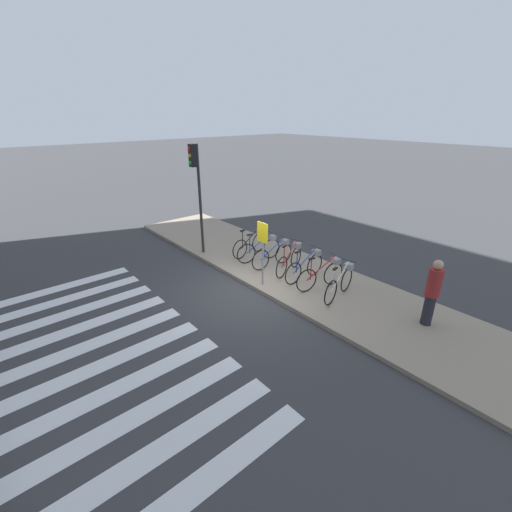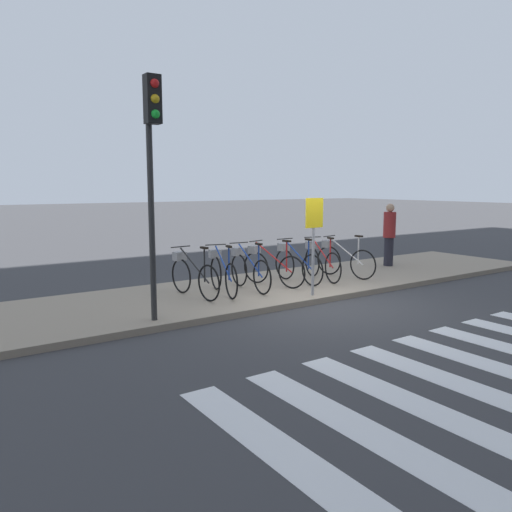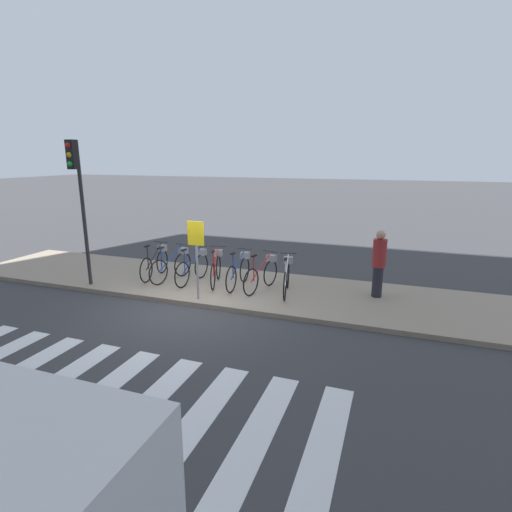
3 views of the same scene
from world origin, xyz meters
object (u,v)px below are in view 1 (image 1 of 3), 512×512
at_px(parked_bicycle_1, 261,248).
at_px(parked_bicycle_5, 323,274).
at_px(parked_bicycle_3, 290,259).
at_px(sign_post, 263,243).
at_px(pedestrian, 432,291).
at_px(parked_bicycle_4, 306,266).
at_px(parked_bicycle_6, 341,282).
at_px(traffic_light, 196,178).
at_px(parked_bicycle_2, 274,253).
at_px(parked_bicycle_0, 251,243).

height_order(parked_bicycle_1, parked_bicycle_5, same).
distance_m(parked_bicycle_3, sign_post, 1.63).
bearing_deg(pedestrian, parked_bicycle_5, -171.14).
xyz_separation_m(parked_bicycle_4, pedestrian, (3.68, 0.40, 0.46)).
bearing_deg(parked_bicycle_6, traffic_light, -167.04).
bearing_deg(parked_bicycle_1, traffic_light, -147.74).
distance_m(parked_bicycle_1, parked_bicycle_5, 2.77).
relative_size(parked_bicycle_1, parked_bicycle_5, 1.00).
height_order(parked_bicycle_2, parked_bicycle_6, same).
height_order(parked_bicycle_0, sign_post, sign_post).
bearing_deg(parked_bicycle_3, parked_bicycle_5, -3.48).
relative_size(parked_bicycle_4, parked_bicycle_5, 1.02).
bearing_deg(traffic_light, parked_bicycle_1, 32.26).
xyz_separation_m(pedestrian, traffic_light, (-7.75, -1.77, 1.90)).
height_order(parked_bicycle_1, parked_bicycle_3, same).
bearing_deg(parked_bicycle_0, parked_bicycle_3, 0.76).
distance_m(parked_bicycle_1, traffic_light, 3.36).
xyz_separation_m(parked_bicycle_5, sign_post, (-1.32, -1.26, 0.91)).
height_order(parked_bicycle_1, sign_post, sign_post).
relative_size(parked_bicycle_4, traffic_light, 0.44).
xyz_separation_m(parked_bicycle_1, parked_bicycle_2, (0.67, 0.02, 0.00)).
bearing_deg(parked_bicycle_0, sign_post, -32.10).
distance_m(parked_bicycle_0, pedestrian, 6.42).
distance_m(pedestrian, sign_post, 4.64).
relative_size(parked_bicycle_0, parked_bicycle_1, 1.01).
bearing_deg(pedestrian, parked_bicycle_4, -173.83).
height_order(parked_bicycle_4, parked_bicycle_6, same).
bearing_deg(parked_bicycle_0, parked_bicycle_5, -1.01).
bearing_deg(parked_bicycle_5, parked_bicycle_6, -3.80).
distance_m(parked_bicycle_1, parked_bicycle_4, 2.06).
xyz_separation_m(parked_bicycle_3, pedestrian, (4.40, 0.38, 0.46)).
relative_size(parked_bicycle_1, parked_bicycle_6, 1.00).
xyz_separation_m(parked_bicycle_0, parked_bicycle_6, (4.11, -0.11, 0.00)).
height_order(parked_bicycle_0, parked_bicycle_1, same).
bearing_deg(parked_bicycle_5, sign_post, -136.31).
xyz_separation_m(parked_bicycle_2, pedestrian, (5.07, 0.48, 0.46)).
height_order(parked_bicycle_5, traffic_light, traffic_light).
xyz_separation_m(parked_bicycle_3, traffic_light, (-3.35, -1.39, 2.37)).
xyz_separation_m(parked_bicycle_6, sign_post, (-2.01, -1.21, 0.91)).
bearing_deg(parked_bicycle_5, parked_bicycle_2, -179.65).
height_order(pedestrian, sign_post, sign_post).
bearing_deg(parked_bicycle_2, pedestrian, 5.36).
bearing_deg(sign_post, parked_bicycle_5, 43.69).
height_order(parked_bicycle_1, pedestrian, pedestrian).
distance_m(parked_bicycle_0, parked_bicycle_6, 4.11).
relative_size(parked_bicycle_0, parked_bicycle_5, 1.02).
relative_size(parked_bicycle_6, pedestrian, 0.98).
bearing_deg(sign_post, parked_bicycle_6, 31.19).
bearing_deg(parked_bicycle_3, parked_bicycle_6, -3.58).
bearing_deg(parked_bicycle_0, parked_bicycle_4, 0.08).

